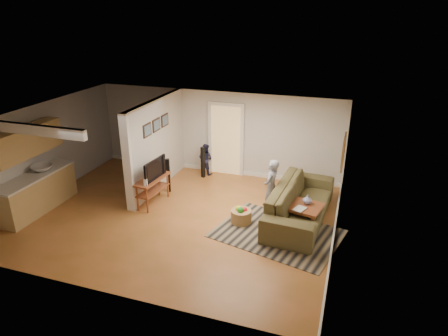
{
  "coord_description": "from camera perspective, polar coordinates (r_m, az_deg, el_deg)",
  "views": [
    {
      "loc": [
        3.82,
        -7.83,
        4.79
      ],
      "look_at": [
        0.97,
        0.74,
        1.1
      ],
      "focal_mm": 32.0,
      "sensor_mm": 36.0,
      "label": 1
    }
  ],
  "objects": [
    {
      "name": "room_shell",
      "position": [
        10.15,
        -11.53,
        2.6
      ],
      "size": [
        7.54,
        6.02,
        2.52
      ],
      "color": "beige",
      "rests_on": "ground"
    },
    {
      "name": "speaker_right",
      "position": [
        11.84,
        -3.03,
        0.82
      ],
      "size": [
        0.12,
        0.12,
        0.95
      ],
      "primitive_type": "cube",
      "rotation": [
        0.0,
        0.0,
        -0.38
      ],
      "color": "black",
      "rests_on": "ground"
    },
    {
      "name": "coffee_table",
      "position": [
        9.57,
        10.08,
        -5.55
      ],
      "size": [
        1.39,
        0.98,
        0.75
      ],
      "rotation": [
        0.0,
        0.0,
        -0.2
      ],
      "color": "brown",
      "rests_on": "ground"
    },
    {
      "name": "toy_basket",
      "position": [
        9.51,
        2.46,
        -6.81
      ],
      "size": [
        0.49,
        0.49,
        0.44
      ],
      "color": "#9D7344",
      "rests_on": "ground"
    },
    {
      "name": "child",
      "position": [
        10.03,
        6.55,
        -6.48
      ],
      "size": [
        0.44,
        0.58,
        1.42
      ],
      "primitive_type": "imported",
      "rotation": [
        0.0,
        0.0,
        -1.78
      ],
      "color": "gray",
      "rests_on": "ground"
    },
    {
      "name": "ground",
      "position": [
        9.94,
        -6.7,
        -6.76
      ],
      "size": [
        7.5,
        7.5,
        0.0
      ],
      "primitive_type": "plane",
      "color": "brown",
      "rests_on": "ground"
    },
    {
      "name": "speaker_left",
      "position": [
        11.02,
        -7.96,
        -1.04
      ],
      "size": [
        0.12,
        0.12,
        0.96
      ],
      "primitive_type": "cube",
      "rotation": [
        0.0,
        0.0,
        0.31
      ],
      "color": "black",
      "rests_on": "ground"
    },
    {
      "name": "toddler",
      "position": [
        12.27,
        -2.62,
        -0.78
      ],
      "size": [
        0.53,
        0.46,
        0.95
      ],
      "primitive_type": "imported",
      "rotation": [
        0.0,
        0.0,
        2.91
      ],
      "color": "#202143",
      "rests_on": "ground"
    },
    {
      "name": "sofa",
      "position": [
        9.91,
        10.67,
        -7.1
      ],
      "size": [
        1.37,
        3.05,
        0.87
      ],
      "primitive_type": "imported",
      "rotation": [
        0.0,
        0.0,
        1.5
      ],
      "color": "#443922",
      "rests_on": "ground"
    },
    {
      "name": "area_rug",
      "position": [
        9.22,
        7.6,
        -9.24
      ],
      "size": [
        3.05,
        2.52,
        0.01
      ],
      "primitive_type": "cube",
      "rotation": [
        0.0,
        0.0,
        -0.24
      ],
      "color": "black",
      "rests_on": "ground"
    },
    {
      "name": "tv_console",
      "position": [
        10.31,
        -10.17,
        -1.81
      ],
      "size": [
        0.53,
        1.17,
        0.98
      ],
      "rotation": [
        0.0,
        0.0,
        -0.09
      ],
      "color": "brown",
      "rests_on": "ground"
    }
  ]
}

